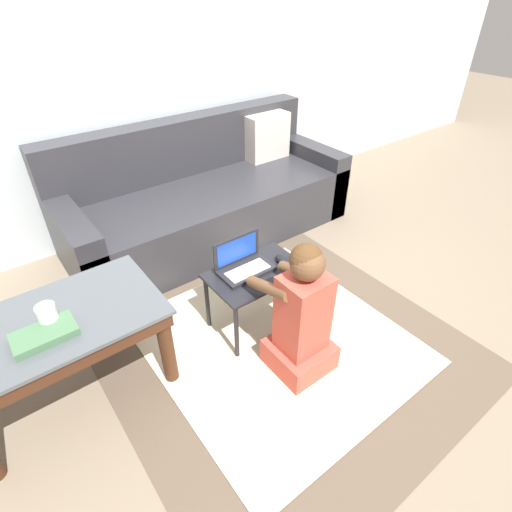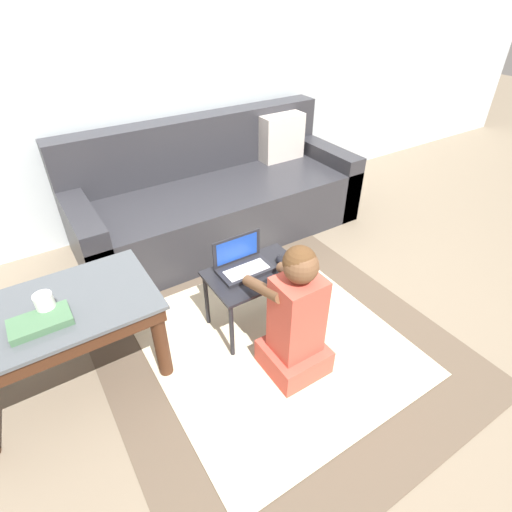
# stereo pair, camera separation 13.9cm
# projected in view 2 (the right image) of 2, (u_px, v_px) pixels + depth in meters

# --- Properties ---
(ground_plane) EXTENTS (16.00, 16.00, 0.00)m
(ground_plane) POSITION_uv_depth(u_px,v_px,m) (272.00, 325.00, 2.34)
(ground_plane) COLOR #7F705B
(wall_back) EXTENTS (9.00, 0.06, 2.50)m
(wall_back) POSITION_uv_depth(u_px,v_px,m) (146.00, 52.00, 2.68)
(wall_back) COLOR silver
(wall_back) RESTS_ON ground_plane
(area_rug) EXTENTS (1.77, 1.87, 0.01)m
(area_rug) POSITION_uv_depth(u_px,v_px,m) (274.00, 342.00, 2.22)
(area_rug) COLOR brown
(area_rug) RESTS_ON ground_plane
(couch) EXTENTS (2.12, 0.84, 0.83)m
(couch) POSITION_uv_depth(u_px,v_px,m) (218.00, 198.00, 3.04)
(couch) COLOR #2D2D33
(couch) RESTS_ON ground_plane
(coffee_table) EXTENTS (0.91, 0.53, 0.47)m
(coffee_table) POSITION_uv_depth(u_px,v_px,m) (55.00, 322.00, 1.80)
(coffee_table) COLOR #4C5156
(coffee_table) RESTS_ON ground_plane
(laptop_desk) EXTENTS (0.52, 0.33, 0.38)m
(laptop_desk) POSITION_uv_depth(u_px,v_px,m) (255.00, 279.00, 2.16)
(laptop_desk) COLOR black
(laptop_desk) RESTS_ON ground_plane
(laptop) EXTENTS (0.29, 0.17, 0.18)m
(laptop) POSITION_uv_depth(u_px,v_px,m) (243.00, 265.00, 2.13)
(laptop) COLOR #232328
(laptop) RESTS_ON laptop_desk
(computer_mouse) EXTENTS (0.06, 0.11, 0.04)m
(computer_mouse) POSITION_uv_depth(u_px,v_px,m) (283.00, 261.00, 2.18)
(computer_mouse) COLOR black
(computer_mouse) RESTS_ON laptop_desk
(person_seated) EXTENTS (0.29, 0.43, 0.75)m
(person_seated) POSITION_uv_depth(u_px,v_px,m) (296.00, 320.00, 1.90)
(person_seated) COLOR #CC4C3D
(person_seated) RESTS_ON ground_plane
(cup_on_table) EXTENTS (0.08, 0.08, 0.10)m
(cup_on_table) POSITION_uv_depth(u_px,v_px,m) (45.00, 304.00, 1.71)
(cup_on_table) COLOR white
(cup_on_table) RESTS_ON coffee_table
(book_on_table) EXTENTS (0.24, 0.14, 0.03)m
(book_on_table) POSITION_uv_depth(u_px,v_px,m) (40.00, 322.00, 1.66)
(book_on_table) COLOR #47704C
(book_on_table) RESTS_ON coffee_table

